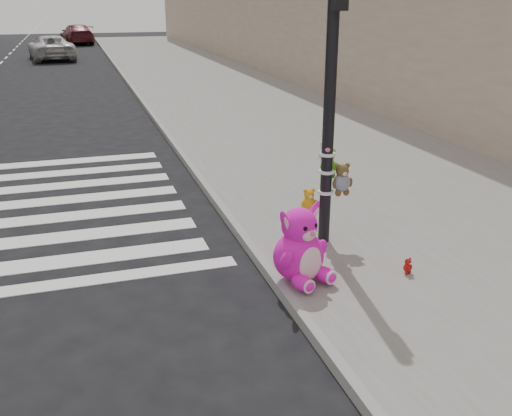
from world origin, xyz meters
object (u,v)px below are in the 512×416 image
object	(u,v)px
signal_pole	(330,132)
car_white_near	(51,48)
red_teddy	(408,266)
pink_bunny	(300,250)

from	to	relation	value
signal_pole	car_white_near	bearing A→B (deg)	98.30
car_white_near	signal_pole	bearing A→B (deg)	91.49
red_teddy	car_white_near	distance (m)	31.65
signal_pole	red_teddy	xyz separation A→B (m)	(0.56, -1.32, -1.50)
pink_bunny	red_teddy	bearing A→B (deg)	-30.50
signal_pole	car_white_near	xyz separation A→B (m)	(-4.37, 29.95, -1.04)
pink_bunny	car_white_near	distance (m)	31.22
pink_bunny	car_white_near	bearing A→B (deg)	76.20
pink_bunny	signal_pole	bearing A→B (deg)	32.15
car_white_near	pink_bunny	bearing A→B (deg)	89.72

